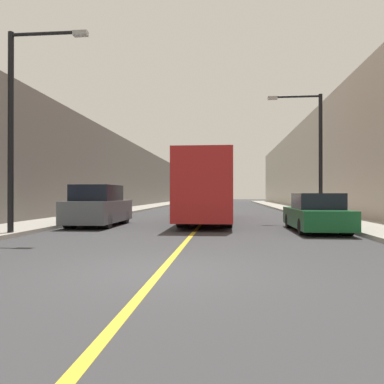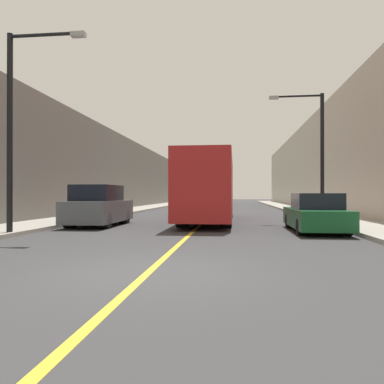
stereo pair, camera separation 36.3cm
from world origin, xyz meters
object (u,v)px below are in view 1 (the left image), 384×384
(parked_suv_left, at_px, (98,207))
(street_lamp_right, at_px, (315,146))
(bus, at_px, (208,188))
(car_right_near, at_px, (316,214))
(street_lamp_left, at_px, (18,116))

(parked_suv_left, bearing_deg, street_lamp_right, 18.08)
(bus, distance_m, car_right_near, 6.84)
(parked_suv_left, height_order, street_lamp_right, street_lamp_right)
(car_right_near, xyz_separation_m, street_lamp_left, (-10.78, -2.84, 3.53))
(street_lamp_left, relative_size, street_lamp_right, 1.05)
(car_right_near, bearing_deg, bus, 132.15)
(bus, relative_size, parked_suv_left, 2.53)
(bus, bearing_deg, street_lamp_right, 1.67)
(bus, height_order, car_right_near, bus)
(car_right_near, bearing_deg, parked_suv_left, 169.91)
(car_right_near, xyz_separation_m, street_lamp_right, (1.14, 5.17, 3.35))
(parked_suv_left, distance_m, car_right_near, 9.65)
(street_lamp_left, distance_m, street_lamp_right, 14.37)
(street_lamp_left, bearing_deg, parked_suv_left, 74.19)
(street_lamp_left, bearing_deg, street_lamp_right, 33.86)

